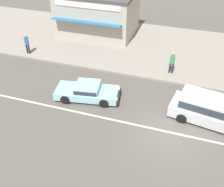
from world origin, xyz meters
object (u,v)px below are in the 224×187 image
Objects in this scene: pedestrian_mid_kerb at (27,43)px; minivan_silver_0 at (210,109)px; shopfront_corner_warung at (97,12)px; pedestrian_near_clock at (172,61)px; sedan_pale_blue_2 at (88,91)px.

minivan_silver_0 is at bearing -14.75° from pedestrian_mid_kerb.
pedestrian_near_clock is at bearing -34.39° from shopfront_corner_warung.
pedestrian_mid_kerb is at bearing 165.25° from minivan_silver_0.
sedan_pale_blue_2 is 10.38m from shopfront_corner_warung.
pedestrian_mid_kerb is at bearing -177.33° from pedestrian_near_clock.
minivan_silver_0 is at bearing 1.27° from sedan_pale_blue_2.
shopfront_corner_warung reaches higher than sedan_pale_blue_2.
pedestrian_near_clock is 11.79m from pedestrian_mid_kerb.
minivan_silver_0 is 14.32m from shopfront_corner_warung.
shopfront_corner_warung is at bearing 145.61° from pedestrian_near_clock.
pedestrian_near_clock is 9.40m from shopfront_corner_warung.
pedestrian_near_clock reaches higher than minivan_silver_0.
minivan_silver_0 is 15.05m from pedestrian_mid_kerb.
pedestrian_mid_kerb is (-14.55, 3.83, 0.27)m from minivan_silver_0.
sedan_pale_blue_2 is 2.55× the size of pedestrian_near_clock.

